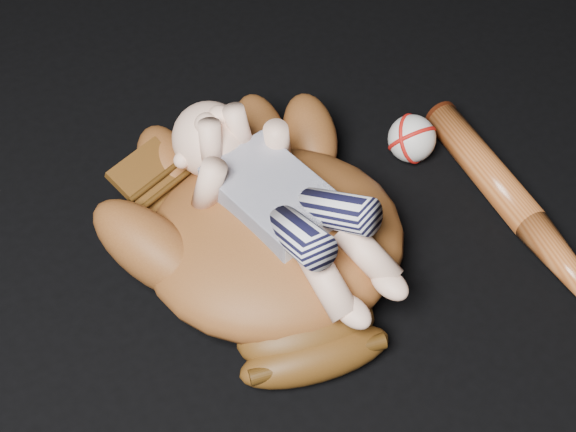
% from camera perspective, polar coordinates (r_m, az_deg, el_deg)
% --- Properties ---
extents(baseball_glove, '(0.48, 0.53, 0.14)m').
position_cam_1_polar(baseball_glove, '(1.07, -0.88, -0.99)').
color(baseball_glove, brown).
rests_on(baseball_glove, ground).
extents(newborn_baby, '(0.23, 0.38, 0.15)m').
position_cam_1_polar(newborn_baby, '(1.03, 0.05, 0.85)').
color(newborn_baby, beige).
rests_on(newborn_baby, baseball_glove).
extents(baseball_bat, '(0.09, 0.51, 0.05)m').
position_cam_1_polar(baseball_bat, '(1.17, 16.24, -1.50)').
color(baseball_bat, '#A24D1F').
rests_on(baseball_bat, ground).
extents(baseball, '(0.08, 0.08, 0.07)m').
position_cam_1_polar(baseball, '(1.24, 8.02, 4.97)').
color(baseball, silver).
rests_on(baseball, ground).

